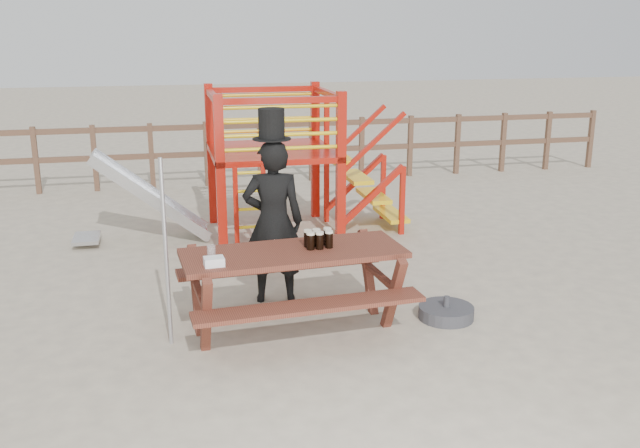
{
  "coord_description": "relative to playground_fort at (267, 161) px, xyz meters",
  "views": [
    {
      "loc": [
        -1.34,
        -6.25,
        2.96
      ],
      "look_at": [
        0.26,
        0.8,
        0.91
      ],
      "focal_mm": 40.0,
      "sensor_mm": 36.0,
      "label": 1
    }
  ],
  "objects": [
    {
      "name": "empty_glasses",
      "position": [
        -1.06,
        -3.53,
        -0.17
      ],
      "size": [
        0.08,
        0.08,
        0.15
      ],
      "color": "silver",
      "rests_on": "picnic_table"
    },
    {
      "name": "metal_pole",
      "position": [
        -1.47,
        -3.42,
        -0.17
      ],
      "size": [
        0.04,
        0.04,
        1.8
      ],
      "primitive_type": "cylinder",
      "color": "#B2B2B7",
      "rests_on": "ground"
    },
    {
      "name": "man_with_hat",
      "position": [
        -0.32,
        -2.54,
        -0.13
      ],
      "size": [
        0.71,
        0.52,
        2.11
      ],
      "rotation": [
        0.0,
        0.0,
        3.0
      ],
      "color": "black",
      "rests_on": "ground"
    },
    {
      "name": "paper_bag",
      "position": [
        -1.05,
        -3.66,
        -0.2
      ],
      "size": [
        0.19,
        0.15,
        0.08
      ],
      "primitive_type": "cube",
      "rotation": [
        0.0,
        0.0,
        0.07
      ],
      "color": "white",
      "rests_on": "picnic_table"
    },
    {
      "name": "parasol_base",
      "position": [
        1.33,
        -3.45,
        -1.0
      ],
      "size": [
        0.57,
        0.57,
        0.24
      ],
      "color": "#343539",
      "rests_on": "ground"
    },
    {
      "name": "stout_pints",
      "position": [
        -0.0,
        -3.33,
        -0.15
      ],
      "size": [
        0.28,
        0.2,
        0.17
      ],
      "color": "black",
      "rests_on": "picnic_table"
    },
    {
      "name": "playground_fort",
      "position": [
        0.0,
        0.0,
        0.0
      ],
      "size": [
        4.71,
        1.84,
        2.1
      ],
      "color": "#B1180B",
      "rests_on": "ground"
    },
    {
      "name": "back_fence",
      "position": [
        -0.12,
        3.42,
        -0.34
      ],
      "size": [
        15.09,
        0.09,
        1.2
      ],
      "color": "brown",
      "rests_on": "ground"
    },
    {
      "name": "ground",
      "position": [
        -0.12,
        -3.58,
        -1.07
      ],
      "size": [
        60.0,
        60.0,
        0.0
      ],
      "primitive_type": "plane",
      "color": "#B8AA8F",
      "rests_on": "ground"
    },
    {
      "name": "picnic_table",
      "position": [
        -0.26,
        -3.38,
        -0.55
      ],
      "size": [
        2.25,
        1.63,
        0.83
      ],
      "rotation": [
        0.0,
        0.0,
        0.07
      ],
      "color": "brown",
      "rests_on": "ground"
    }
  ]
}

